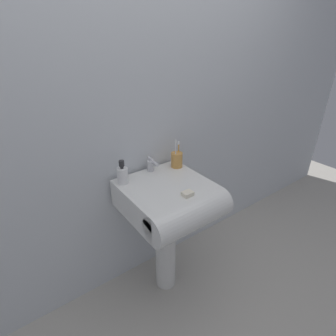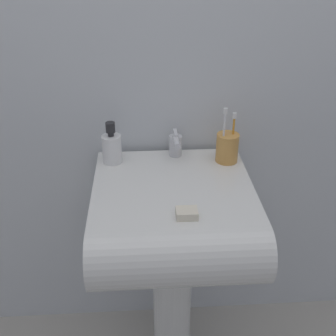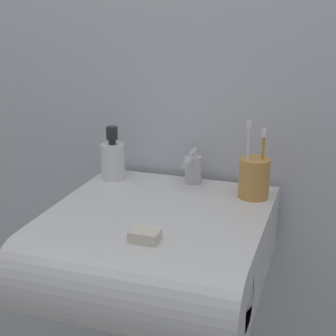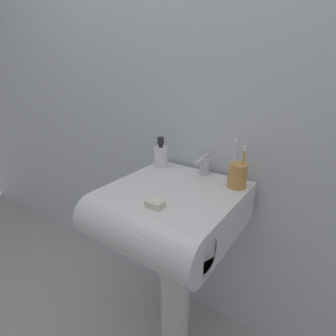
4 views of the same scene
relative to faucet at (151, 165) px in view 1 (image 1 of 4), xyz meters
The scene contains 8 objects.
ground_plane 0.92m from the faucet, 97.10° to the right, with size 6.00×6.00×0.00m, color #ADA89E.
wall_back 0.31m from the faucet, 104.50° to the left, with size 5.00×0.05×2.40m, color silver.
sink_pedestal 0.60m from the faucet, 97.10° to the right, with size 0.14×0.14×0.68m, color white.
sink_basin 0.29m from the faucet, 95.32° to the right, with size 0.51×0.57×0.18m.
faucet is the anchor object (origin of this frame).
toothbrush_cup 0.18m from the faucet, 14.60° to the right, with size 0.08×0.08×0.20m.
soap_bottle 0.23m from the faucet, behind, with size 0.07×0.07×0.15m.
bar_soap 0.37m from the faucet, 89.56° to the right, with size 0.06×0.05×0.02m, color silver.
Camera 1 is at (-0.79, -1.12, 1.67)m, focal length 28.00 mm.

